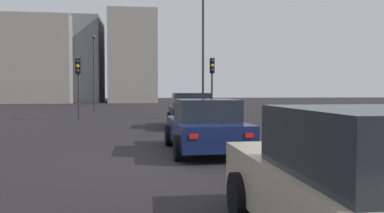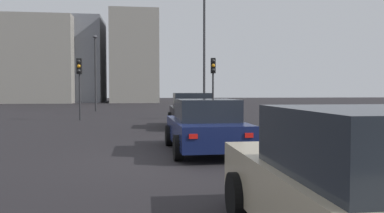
{
  "view_description": "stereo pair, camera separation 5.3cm",
  "coord_description": "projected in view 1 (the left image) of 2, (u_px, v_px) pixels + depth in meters",
  "views": [
    {
      "loc": [
        -9.17,
        0.3,
        1.72
      ],
      "look_at": [
        1.02,
        -0.98,
        1.28
      ],
      "focal_mm": 34.74,
      "sensor_mm": 36.0,
      "label": 1
    },
    {
      "loc": [
        -9.18,
        0.25,
        1.72
      ],
      "look_at": [
        1.02,
        -0.98,
        1.28
      ],
      "focal_mm": 34.74,
      "sensor_mm": 36.0,
      "label": 2
    }
  ],
  "objects": [
    {
      "name": "ground_plane",
      "position": [
        158.0,
        164.0,
        9.21
      ],
      "size": [
        160.0,
        160.0,
        0.2
      ],
      "primitive_type": "cube",
      "color": "black"
    },
    {
      "name": "building_facade_left",
      "position": [
        134.0,
        59.0,
        56.29
      ],
      "size": [
        11.19,
        6.86,
        13.16
      ],
      "primitive_type": "cube",
      "color": "gray",
      "rests_on": "ground_plane"
    },
    {
      "name": "car_beige_left_third",
      "position": [
        365.0,
        190.0,
        3.63
      ],
      "size": [
        4.38,
        2.03,
        1.56
      ],
      "rotation": [
        0.0,
        0.0,
        -0.0
      ],
      "color": "tan",
      "rests_on": "ground_plane"
    },
    {
      "name": "traffic_light_near_right",
      "position": [
        212.0,
        75.0,
        22.01
      ],
      "size": [
        0.32,
        0.29,
        3.66
      ],
      "rotation": [
        0.0,
        0.0,
        3.07
      ],
      "color": "#2D2D30",
      "rests_on": "ground_plane"
    },
    {
      "name": "street_lamp_far",
      "position": [
        203.0,
        41.0,
        25.78
      ],
      "size": [
        0.56,
        0.36,
        9.04
      ],
      "color": "#2D2D30",
      "rests_on": "ground_plane"
    },
    {
      "name": "car_navy_left_second",
      "position": [
        205.0,
        126.0,
        10.45
      ],
      "size": [
        4.15,
        2.13,
        1.48
      ],
      "rotation": [
        0.0,
        0.0,
        0.03
      ],
      "color": "#141E4C",
      "rests_on": "ground_plane"
    },
    {
      "name": "street_lamp_kerbside",
      "position": [
        94.0,
        66.0,
        30.67
      ],
      "size": [
        0.56,
        0.36,
        6.28
      ],
      "color": "#2D2D30",
      "rests_on": "ground_plane"
    },
    {
      "name": "building_facade_right",
      "position": [
        38.0,
        62.0,
        54.58
      ],
      "size": [
        12.55,
        11.41,
        11.97
      ],
      "primitive_type": "cube",
      "color": "gray",
      "rests_on": "ground_plane"
    },
    {
      "name": "car_black_left_lead",
      "position": [
        190.0,
        111.0,
        17.48
      ],
      "size": [
        4.17,
        2.13,
        1.62
      ],
      "rotation": [
        0.0,
        0.0,
        -0.01
      ],
      "color": "black",
      "rests_on": "ground_plane"
    },
    {
      "name": "traffic_light_near_left",
      "position": [
        78.0,
        76.0,
        21.36
      ],
      "size": [
        0.32,
        0.29,
        3.58
      ],
      "rotation": [
        0.0,
        0.0,
        3.1
      ],
      "color": "#2D2D30",
      "rests_on": "ground_plane"
    },
    {
      "name": "building_facade_center",
      "position": [
        80.0,
        61.0,
        55.73
      ],
      "size": [
        8.31,
        6.36,
        12.45
      ],
      "primitive_type": "cube",
      "color": "slate",
      "rests_on": "ground_plane"
    }
  ]
}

